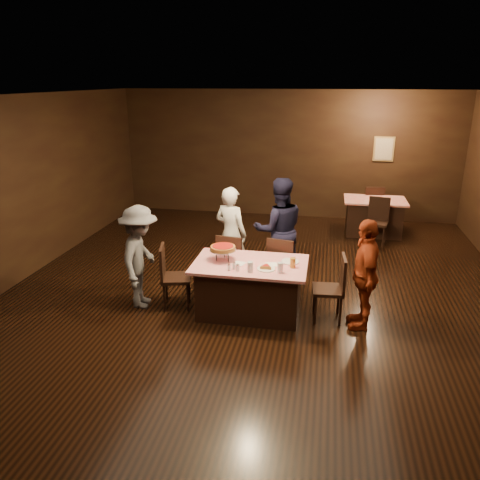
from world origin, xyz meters
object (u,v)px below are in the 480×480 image
chair_far_left (233,261)px  chair_back_far (372,206)px  chair_far_right (283,265)px  glass_amber (293,263)px  chair_end_left (176,277)px  pizza_stand (223,248)px  diner_navy_hoodie (279,230)px  diner_red_shirt (365,274)px  plate_empty (290,261)px  chair_end_right (328,288)px  glass_front_left (250,267)px  back_table (374,217)px  diner_white_jacket (231,234)px  glass_front_right (280,267)px  diner_grey_knit (140,257)px  chair_back_near (377,222)px  main_table (250,288)px

chair_far_left → chair_back_far: (2.44, 3.96, 0.00)m
chair_far_right → glass_amber: 0.90m
chair_end_left → pizza_stand: size_ratio=2.50×
diner_navy_hoodie → diner_red_shirt: 1.89m
diner_red_shirt → plate_empty: diner_red_shirt is taller
chair_end_right → diner_navy_hoodie: bearing=-151.1°
chair_end_left → glass_front_left: chair_end_left is taller
back_table → chair_end_right: 4.22m
chair_end_right → pizza_stand: pizza_stand is taller
chair_end_right → chair_back_far: same height
diner_white_jacket → glass_front_right: (0.97, -1.43, 0.05)m
chair_far_left → chair_back_far: 4.65m
chair_back_far → plate_empty: bearing=63.9°
chair_back_far → diner_red_shirt: size_ratio=0.62×
chair_back_far → glass_amber: bearing=65.2°
back_table → chair_far_left: (-2.44, -3.36, 0.09)m
plate_empty → diner_grey_knit: bearing=-174.3°
diner_grey_knit → glass_front_left: diner_grey_knit is taller
diner_grey_knit → plate_empty: 2.17m
chair_back_near → pizza_stand: 4.18m
chair_end_left → glass_front_left: bearing=-118.4°
chair_end_right → chair_back_near: (0.94, 3.41, 0.00)m
glass_front_left → chair_back_far: bearing=68.3°
main_table → pizza_stand: bearing=172.9°
diner_white_jacket → diner_grey_knit: size_ratio=1.03×
main_table → chair_back_near: chair_back_near is taller
glass_amber → chair_end_right: bearing=5.7°
chair_back_far → diner_grey_knit: diner_grey_knit is taller
chair_end_left → diner_grey_knit: bearing=83.4°
chair_far_right → glass_front_right: size_ratio=6.79×
chair_far_right → diner_white_jacket: bearing=-12.8°
main_table → diner_red_shirt: bearing=-3.4°
chair_far_left → chair_end_left: 1.03m
chair_end_left → pizza_stand: (0.70, 0.05, 0.48)m
chair_back_far → glass_front_left: (-1.99, -5.01, 0.37)m
diner_grey_knit → plate_empty: (2.16, 0.21, 0.01)m
chair_back_near → pizza_stand: size_ratio=2.50×
glass_front_left → plate_empty: bearing=42.0°
chair_back_near → chair_end_right: bearing=-93.4°
main_table → diner_white_jacket: size_ratio=1.01×
chair_end_left → diner_navy_hoodie: 1.92m
chair_end_left → chair_end_right: size_ratio=1.00×
chair_back_near → plate_empty: (-1.49, -3.26, 0.30)m
back_table → chair_far_right: 3.74m
diner_white_jacket → pizza_stand: bearing=117.9°
diner_red_shirt → glass_amber: bearing=-96.5°
plate_empty → glass_front_left: size_ratio=1.79×
chair_far_right → glass_amber: size_ratio=6.79×
glass_front_right → glass_amber: size_ratio=1.00×
back_table → glass_front_right: 4.66m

